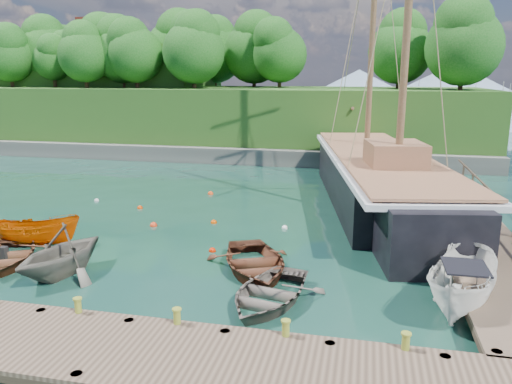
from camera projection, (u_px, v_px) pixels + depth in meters
The scene contains 24 objects.
ground at pixel (178, 269), 19.03m from camera, with size 160.00×160.00×0.00m, color #15392B.
dock_near at pixel (157, 356), 12.33m from camera, with size 20.00×3.20×1.10m.
dock_east at pixel (466, 225), 23.14m from camera, with size 3.20×24.00×1.10m.
bollard_1 at pixel (80, 331), 14.40m from camera, with size 0.26×0.26×0.45m, color olive.
bollard_2 at pixel (178, 343), 13.76m from camera, with size 0.26×0.26×0.45m, color olive.
bollard_3 at pixel (285, 356), 13.12m from camera, with size 0.26×0.26×0.45m, color olive.
bollard_4 at pixel (404, 371), 12.49m from camera, with size 0.26×0.26×0.45m, color olive.
rowboat_0 at pixel (8, 263), 19.66m from camera, with size 2.94×4.12×0.85m, color brown.
rowboat_1 at pixel (62, 275), 18.48m from camera, with size 3.34×3.87×2.04m, color #6A6458.
rowboat_2 at pixel (254, 272), 18.76m from camera, with size 3.30×4.63×0.96m, color #502919.
rowboat_3 at pixel (268, 302), 16.23m from camera, with size 3.04×4.26×0.88m, color #62584F.
motorboat_orange at pixel (39, 245), 21.69m from camera, with size 1.36×3.61×1.40m, color #BB4B00.
cabin_boat_white at pixel (461, 309), 15.76m from camera, with size 1.82×4.85×1.87m, color silver.
schooner at pixel (379, 182), 28.62m from camera, with size 9.19×29.05×21.72m.
mooring_buoy_0 at pixel (68, 221), 25.31m from camera, with size 0.34×0.34×0.34m, color silver.
mooring_buoy_1 at pixel (154, 226), 24.39m from camera, with size 0.36×0.36×0.36m, color red.
mooring_buoy_2 at pixel (214, 223), 24.89m from camera, with size 0.31×0.31×0.31m, color #DE4800.
mooring_buoy_3 at pixel (285, 228), 24.00m from camera, with size 0.28×0.28×0.28m, color white.
mooring_buoy_4 at pixel (140, 208), 27.59m from camera, with size 0.30×0.30×0.30m, color #E93D01.
mooring_buoy_5 at pixel (211, 194), 30.85m from camera, with size 0.34×0.34×0.34m, color #F84510.
mooring_buoy_6 at pixel (97, 201), 29.21m from camera, with size 0.28×0.28×0.28m, color silver.
mooring_buoy_7 at pixel (212, 251), 20.90m from camera, with size 0.30×0.30×0.30m, color red.
headland at pixel (170, 92), 50.27m from camera, with size 51.00×19.31×12.90m.
distant_ridge at pixel (354, 92), 83.60m from camera, with size 117.00×40.00×10.00m.
Camera 1 is at (6.81, -16.76, 7.24)m, focal length 35.00 mm.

